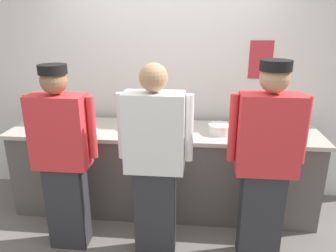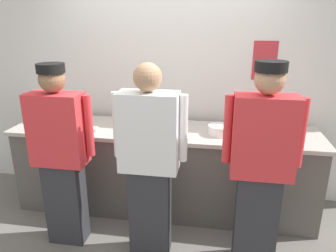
# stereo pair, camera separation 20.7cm
# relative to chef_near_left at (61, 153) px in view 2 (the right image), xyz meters

# --- Properties ---
(ground_plane) EXTENTS (9.00, 9.00, 0.00)m
(ground_plane) POSITION_rel_chef_near_left_xyz_m (0.80, 0.32, -0.90)
(ground_plane) COLOR slate
(wall_back) EXTENTS (5.04, 0.11, 2.85)m
(wall_back) POSITION_rel_chef_near_left_xyz_m (0.80, 1.18, 0.52)
(wall_back) COLOR silver
(wall_back) RESTS_ON ground
(prep_counter) EXTENTS (3.21, 0.71, 0.93)m
(prep_counter) POSITION_rel_chef_near_left_xyz_m (0.80, 0.70, -0.44)
(prep_counter) COLOR #56514C
(prep_counter) RESTS_ON ground
(chef_near_left) EXTENTS (0.61, 0.24, 1.69)m
(chef_near_left) POSITION_rel_chef_near_left_xyz_m (0.00, 0.00, 0.00)
(chef_near_left) COLOR #2D2D33
(chef_near_left) RESTS_ON ground
(chef_center) EXTENTS (0.62, 0.24, 1.72)m
(chef_center) POSITION_rel_chef_near_left_xyz_m (0.81, -0.04, 0.01)
(chef_center) COLOR #2D2D33
(chef_center) RESTS_ON ground
(chef_far_right) EXTENTS (0.63, 0.24, 1.74)m
(chef_far_right) POSITION_rel_chef_near_left_xyz_m (1.72, -0.01, 0.03)
(chef_far_right) COLOR #2D2D33
(chef_far_right) RESTS_ON ground
(plate_stack_front) EXTENTS (0.24, 0.24, 0.10)m
(plate_stack_front) POSITION_rel_chef_near_left_xyz_m (1.39, 0.63, 0.07)
(plate_stack_front) COLOR white
(plate_stack_front) RESTS_ON prep_counter
(mixing_bowl_steel) EXTENTS (0.35, 0.35, 0.13)m
(mixing_bowl_steel) POSITION_rel_chef_near_left_xyz_m (0.59, 0.72, 0.09)
(mixing_bowl_steel) COLOR #B7BABF
(mixing_bowl_steel) RESTS_ON prep_counter
(sheet_tray) EXTENTS (0.45, 0.40, 0.02)m
(sheet_tray) POSITION_rel_chef_near_left_xyz_m (-0.31, 0.67, 0.04)
(sheet_tray) COLOR #B7BABF
(sheet_tray) RESTS_ON prep_counter
(squeeze_bottle_primary) EXTENTS (0.06, 0.06, 0.21)m
(squeeze_bottle_primary) POSITION_rel_chef_near_left_xyz_m (-0.05, 0.63, 0.13)
(squeeze_bottle_primary) COLOR orange
(squeeze_bottle_primary) RESTS_ON prep_counter
(ramekin_orange_sauce) EXTENTS (0.10, 0.10, 0.04)m
(ramekin_orange_sauce) POSITION_rel_chef_near_left_xyz_m (1.51, 0.83, 0.05)
(ramekin_orange_sauce) COLOR white
(ramekin_orange_sauce) RESTS_ON prep_counter
(ramekin_red_sauce) EXTENTS (0.09, 0.09, 0.04)m
(ramekin_red_sauce) POSITION_rel_chef_near_left_xyz_m (0.12, 0.51, 0.05)
(ramekin_red_sauce) COLOR white
(ramekin_red_sauce) RESTS_ON prep_counter
(deli_cup) EXTENTS (0.09, 0.09, 0.09)m
(deli_cup) POSITION_rel_chef_near_left_xyz_m (1.75, 0.69, 0.07)
(deli_cup) COLOR white
(deli_cup) RESTS_ON prep_counter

